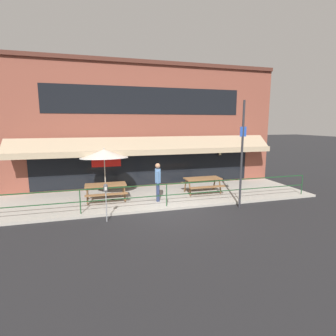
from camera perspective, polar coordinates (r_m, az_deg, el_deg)
The scene contains 10 objects.
ground_plane at distance 10.93m, azimuth 0.13°, elevation -9.26°, with size 120.00×120.00×0.00m, color #232326.
patio_deck at distance 12.76m, azimuth -2.36°, elevation -6.23°, with size 15.00×4.00×0.10m, color #ADA89E.
restaurant_building at distance 14.44m, azimuth -4.55°, elevation 8.93°, with size 15.00×1.60×6.77m.
patio_railing at distance 10.98m, azimuth -0.30°, elevation -4.82°, with size 13.84×0.04×0.97m.
picnic_table_left at distance 12.10m, azimuth -13.40°, elevation -4.17°, with size 1.80×1.42×0.76m.
picnic_table_centre at distance 13.18m, azimuth 7.56°, elevation -2.84°, with size 1.80×1.42×0.76m.
patio_umbrella_left at distance 12.15m, azimuth -13.74°, elevation 2.95°, with size 2.14×2.14×2.38m.
pedestrian_walking at distance 11.69m, azimuth -2.24°, elevation -2.62°, with size 0.32×0.61×1.71m.
parking_meter_near at distance 9.70m, azimuth -13.40°, elevation -4.92°, with size 0.15×0.16×1.42m.
street_sign_pole at distance 11.23m, azimuth 15.78°, elevation 2.90°, with size 0.28×0.09×4.47m.
Camera 1 is at (-2.86, -9.93, 3.56)m, focal length 28.00 mm.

